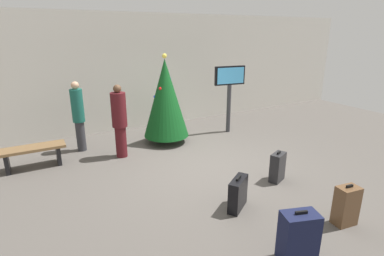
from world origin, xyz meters
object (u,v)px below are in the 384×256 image
at_px(traveller_0, 119,120).
at_px(suitcase_2, 298,237).
at_px(waiting_bench, 33,152).
at_px(suitcase_0, 238,194).
at_px(traveller_1, 78,115).
at_px(suitcase_1, 346,206).
at_px(holiday_tree, 166,98).
at_px(flight_info_kiosk, 230,86).
at_px(suitcase_3, 278,167).

height_order(traveller_0, suitcase_2, traveller_0).
relative_size(waiting_bench, suitcase_0, 2.29).
distance_m(waiting_bench, traveller_1, 1.35).
height_order(traveller_1, suitcase_1, traveller_1).
xyz_separation_m(holiday_tree, flight_info_kiosk, (1.96, -0.06, 0.16)).
distance_m(traveller_1, suitcase_1, 5.95).
bearing_deg(suitcase_2, suitcase_1, 9.12).
xyz_separation_m(suitcase_1, suitcase_3, (0.11, 1.56, -0.02)).
xyz_separation_m(waiting_bench, traveller_0, (1.85, -0.30, 0.55)).
bearing_deg(suitcase_0, traveller_1, 114.38).
height_order(flight_info_kiosk, suitcase_1, flight_info_kiosk).
height_order(suitcase_1, suitcase_3, suitcase_1).
bearing_deg(traveller_1, suitcase_1, -59.86).
distance_m(traveller_0, traveller_1, 1.15).
bearing_deg(flight_info_kiosk, suitcase_0, -123.17).
bearing_deg(suitcase_3, suitcase_2, -127.52).
height_order(holiday_tree, waiting_bench, holiday_tree).
height_order(flight_info_kiosk, traveller_1, flight_info_kiosk).
xyz_separation_m(traveller_0, suitcase_0, (1.04, -3.12, -0.63)).
height_order(holiday_tree, suitcase_1, holiday_tree).
bearing_deg(traveller_0, flight_info_kiosk, 5.79).
height_order(suitcase_0, suitcase_3, suitcase_3).
xyz_separation_m(suitcase_0, suitcase_1, (1.17, -1.14, 0.04)).
relative_size(holiday_tree, traveller_0, 1.35).
distance_m(flight_info_kiosk, suitcase_0, 4.26).
xyz_separation_m(traveller_1, suitcase_1, (2.97, -5.12, -0.61)).
xyz_separation_m(flight_info_kiosk, waiting_bench, (-5.15, -0.04, -1.00)).
bearing_deg(suitcase_2, flight_info_kiosk, 64.12).
bearing_deg(traveller_0, holiday_tree, 16.40).
relative_size(traveller_0, traveller_1, 0.99).
xyz_separation_m(holiday_tree, traveller_0, (-1.34, -0.39, -0.29)).
bearing_deg(suitcase_0, traveller_0, 108.54).
height_order(holiday_tree, suitcase_3, holiday_tree).
distance_m(holiday_tree, traveller_0, 1.42).
distance_m(holiday_tree, suitcase_2, 4.93).
relative_size(flight_info_kiosk, traveller_0, 1.12).
xyz_separation_m(flight_info_kiosk, suitcase_0, (-2.26, -3.45, -1.08)).
xyz_separation_m(suitcase_0, suitcase_3, (1.28, 0.42, 0.02)).
height_order(waiting_bench, traveller_1, traveller_1).
xyz_separation_m(flight_info_kiosk, suitcase_2, (-2.32, -4.79, -1.01)).
height_order(suitcase_0, suitcase_2, suitcase_2).
xyz_separation_m(flight_info_kiosk, suitcase_1, (-1.09, -4.59, -1.04)).
bearing_deg(waiting_bench, traveller_0, -9.11).
bearing_deg(traveller_1, traveller_0, -48.68).
bearing_deg(traveller_0, suitcase_1, -62.53).
distance_m(waiting_bench, traveller_0, 1.95).
relative_size(flight_info_kiosk, suitcase_0, 3.33).
distance_m(suitcase_2, suitcase_3, 2.21).
xyz_separation_m(suitcase_0, suitcase_2, (-0.07, -1.34, 0.07)).
bearing_deg(suitcase_1, traveller_0, 117.47).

